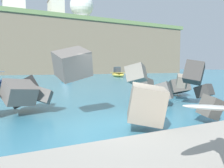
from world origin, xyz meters
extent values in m
plane|color=teal|center=(0.00, 0.00, 0.00)|extent=(400.00, 400.00, 0.00)
cube|color=#3D3A38|center=(4.97, 1.57, 1.74)|extent=(1.46, 1.25, 1.37)
cube|color=#4C4944|center=(2.86, -1.20, 0.58)|extent=(0.88, 0.72, 0.99)
cube|color=#605B56|center=(3.47, 2.49, 0.66)|extent=(1.64, 1.76, 1.32)
cube|color=#605B56|center=(-2.21, 3.28, 0.78)|extent=(1.01, 0.91, 0.89)
cube|color=#3D3A38|center=(6.57, 2.25, 0.64)|extent=(1.08, 1.18, 0.94)
cube|color=#4C4944|center=(7.42, 5.12, 0.69)|extent=(1.59, 1.66, 1.36)
cube|color=gray|center=(0.20, -1.01, 0.87)|extent=(1.55, 1.60, 1.30)
cube|color=gray|center=(5.86, 3.28, 1.19)|extent=(0.93, 1.06, 0.91)
cube|color=#605B56|center=(-3.17, 3.10, 0.99)|extent=(1.49, 1.50, 1.17)
cube|color=#605B56|center=(-1.31, 1.80, 2.14)|extent=(1.53, 1.43, 1.51)
cube|color=slate|center=(2.00, 2.35, 1.69)|extent=(1.25, 1.41, 1.11)
cube|color=#3D3A38|center=(-2.92, 4.21, 0.89)|extent=(1.74, 1.52, 1.55)
cube|color=#4C4944|center=(4.03, 4.42, 0.90)|extent=(1.03, 1.13, 1.05)
ellipsoid|color=white|center=(-0.65, -4.19, 1.34)|extent=(2.12, 0.77, 0.37)
ellipsoid|color=white|center=(4.62, 24.94, 0.36)|extent=(3.60, 5.41, 0.71)
cube|color=#ACACAC|center=(4.62, 24.94, 0.67)|extent=(3.31, 4.98, 0.10)
cube|color=#B7B2A8|center=(4.79, 25.30, 1.20)|extent=(1.49, 1.82, 0.97)
cube|color=#334C5B|center=(4.79, 25.30, 1.74)|extent=(1.34, 1.63, 0.12)
ellipsoid|color=#EAC64C|center=(18.66, 35.17, 0.47)|extent=(2.72, 6.47, 0.95)
cube|color=#AF9539|center=(18.66, 35.17, 0.91)|extent=(2.50, 5.95, 0.10)
cube|color=#33383D|center=(18.74, 35.64, 1.51)|extent=(1.34, 2.02, 1.12)
cube|color=#334C5B|center=(18.74, 35.64, 2.13)|extent=(1.20, 1.82, 0.12)
sphere|color=#E54C1E|center=(9.31, 36.54, 0.22)|extent=(0.44, 0.44, 0.44)
cube|color=#756651|center=(7.23, 73.79, 8.17)|extent=(99.87, 34.15, 16.34)
cube|color=#667F4C|center=(7.23, 73.79, 16.94)|extent=(101.87, 34.83, 1.20)
cylinder|color=silver|center=(23.51, 72.53, 19.05)|extent=(6.32, 6.32, 3.02)
sphere|color=white|center=(23.51, 72.53, 24.91)|extent=(8.68, 8.68, 8.68)
cube|color=silver|center=(0.18, 68.00, 20.00)|extent=(6.12, 7.15, 4.92)
cube|color=#66564C|center=(0.18, 68.00, 22.61)|extent=(6.43, 7.51, 0.30)
cube|color=beige|center=(12.49, 65.85, 20.43)|extent=(4.12, 6.41, 5.77)
cube|color=#66564C|center=(12.49, 65.85, 23.46)|extent=(4.33, 6.73, 0.30)
camera|label=1|loc=(-3.78, -6.51, 1.99)|focal=35.09mm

